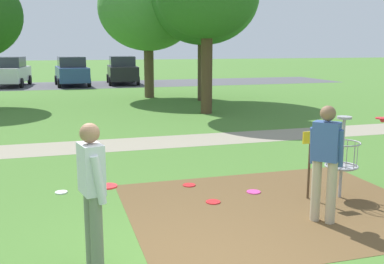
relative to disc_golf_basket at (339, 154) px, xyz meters
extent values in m
cube|color=brown|center=(-1.21, -0.15, -0.75)|extent=(4.62, 3.77, 0.01)
cylinder|color=#9E9EA3|center=(0.06, -0.01, -0.08)|extent=(0.05, 0.05, 1.35)
cylinder|color=#9E9EA3|center=(0.06, -0.01, 0.62)|extent=(0.24, 0.24, 0.04)
torus|color=#9E9EA3|center=(0.06, -0.01, 0.20)|extent=(0.58, 0.58, 0.02)
torus|color=#9E9EA3|center=(0.06, -0.01, -0.20)|extent=(0.55, 0.55, 0.03)
cylinder|color=#9E9EA3|center=(0.06, -0.01, -0.22)|extent=(0.48, 0.48, 0.02)
cylinder|color=gray|center=(0.30, -0.01, 0.00)|extent=(0.01, 0.01, 0.40)
cylinder|color=gray|center=(0.25, 0.13, 0.00)|extent=(0.01, 0.01, 0.40)
cylinder|color=gray|center=(0.13, 0.22, 0.00)|extent=(0.01, 0.01, 0.40)
cylinder|color=gray|center=(-0.01, 0.22, 0.00)|extent=(0.01, 0.01, 0.40)
cylinder|color=gray|center=(-0.13, 0.13, 0.00)|extent=(0.01, 0.01, 0.40)
cylinder|color=gray|center=(-0.18, -0.01, 0.00)|extent=(0.01, 0.01, 0.40)
cylinder|color=gray|center=(-0.13, -0.15, 0.00)|extent=(0.01, 0.01, 0.40)
cylinder|color=gray|center=(-0.01, -0.24, 0.00)|extent=(0.01, 0.01, 0.40)
cylinder|color=gray|center=(0.13, -0.24, 0.00)|extent=(0.01, 0.01, 0.40)
cylinder|color=gray|center=(0.25, -0.15, 0.00)|extent=(0.01, 0.01, 0.40)
cylinder|color=#4C3823|center=(-0.49, 0.09, -0.20)|extent=(0.04, 0.04, 1.10)
cube|color=gold|center=(-0.49, 0.09, 0.30)|extent=(0.28, 0.03, 0.20)
cylinder|color=slate|center=(-4.15, -1.30, -0.29)|extent=(0.14, 0.14, 0.92)
cylinder|color=slate|center=(-4.10, -1.51, -0.29)|extent=(0.14, 0.14, 0.92)
cube|color=silver|center=(-4.12, -1.40, 0.45)|extent=(0.29, 0.40, 0.56)
sphere|color=#9E7051|center=(-4.12, -1.40, 0.85)|extent=(0.22, 0.22, 0.22)
cylinder|color=silver|center=(-4.14, -1.21, 0.36)|extent=(0.18, 0.12, 0.55)
cylinder|color=silver|center=(-4.06, -1.58, 0.36)|extent=(0.18, 0.12, 0.55)
cylinder|color=red|center=(-3.95, -1.36, 0.22)|extent=(0.22, 0.22, 0.02)
cylinder|color=tan|center=(-0.90, -0.79, -0.29)|extent=(0.14, 0.14, 0.92)
cylinder|color=tan|center=(-0.75, -0.95, -0.29)|extent=(0.14, 0.14, 0.92)
cube|color=#385693|center=(-0.82, -0.87, 0.45)|extent=(0.41, 0.41, 0.56)
sphere|color=brown|center=(-0.82, -0.87, 0.85)|extent=(0.22, 0.22, 0.22)
cylinder|color=#385693|center=(-0.94, -0.72, 0.36)|extent=(0.18, 0.18, 0.55)
cylinder|color=#385693|center=(-0.68, -1.00, 0.36)|extent=(0.18, 0.18, 0.55)
cylinder|color=#1E93DB|center=(-0.69, -0.75, 0.22)|extent=(0.22, 0.22, 0.02)
cylinder|color=red|center=(0.96, 0.18, 0.53)|extent=(0.22, 0.22, 0.02)
cylinder|color=#E53D99|center=(-1.23, 0.64, -0.74)|extent=(0.25, 0.25, 0.02)
cylinder|color=white|center=(-4.47, 1.58, -0.74)|extent=(0.21, 0.21, 0.02)
cylinder|color=red|center=(-2.08, 0.35, -0.74)|extent=(0.24, 0.24, 0.02)
cylinder|color=red|center=(-2.21, 1.34, -0.74)|extent=(0.24, 0.24, 0.02)
cylinder|color=brown|center=(-0.07, 15.83, 0.50)|extent=(0.47, 0.47, 2.51)
ellipsoid|color=#4C8E3D|center=(-0.07, 15.83, 3.55)|extent=(4.79, 4.79, 4.07)
cylinder|color=#4C3823|center=(0.95, 9.88, 0.73)|extent=(0.43, 0.43, 2.96)
cylinder|color=brown|center=(2.09, 13.87, 0.65)|extent=(0.48, 0.48, 2.80)
cube|color=#4C4C51|center=(-3.08, 24.24, -0.75)|extent=(36.00, 6.00, 0.01)
cube|color=silver|center=(-7.25, 24.48, 0.00)|extent=(2.33, 4.40, 0.90)
cube|color=#2D333D|center=(-7.25, 24.48, 0.77)|extent=(1.86, 2.37, 0.64)
cylinder|color=black|center=(-7.97, 25.88, -0.45)|extent=(0.26, 0.62, 0.60)
cylinder|color=black|center=(-6.19, 25.65, -0.45)|extent=(0.26, 0.62, 0.60)
cylinder|color=black|center=(-6.53, 23.07, -0.45)|extent=(0.26, 0.62, 0.60)
cube|color=#2D4784|center=(-3.52, 23.78, 0.00)|extent=(2.05, 4.30, 0.90)
cube|color=#2D333D|center=(-3.52, 23.78, 0.77)|extent=(1.71, 2.28, 0.64)
cylinder|color=black|center=(-4.49, 25.03, -0.45)|extent=(0.22, 0.61, 0.60)
cylinder|color=black|center=(-2.70, 25.14, -0.45)|extent=(0.22, 0.61, 0.60)
cylinder|color=black|center=(-4.34, 22.43, -0.45)|extent=(0.22, 0.61, 0.60)
cylinder|color=black|center=(-2.54, 22.54, -0.45)|extent=(0.22, 0.61, 0.60)
cube|color=black|center=(-0.21, 24.36, 0.00)|extent=(2.05, 4.30, 0.90)
cube|color=#2D333D|center=(-0.21, 24.36, 0.77)|extent=(1.71, 2.27, 0.64)
cylinder|color=black|center=(-1.03, 25.71, -0.45)|extent=(0.22, 0.61, 0.60)
cylinder|color=black|center=(0.77, 25.61, -0.45)|extent=(0.22, 0.61, 0.60)
cylinder|color=black|center=(-1.18, 23.11, -0.45)|extent=(0.22, 0.61, 0.60)
cylinder|color=black|center=(0.61, 23.01, -0.45)|extent=(0.22, 0.61, 0.60)
cube|color=gray|center=(-3.08, 5.23, -0.75)|extent=(40.00, 1.56, 0.00)
camera|label=1|loc=(-4.43, -6.34, 1.78)|focal=42.42mm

